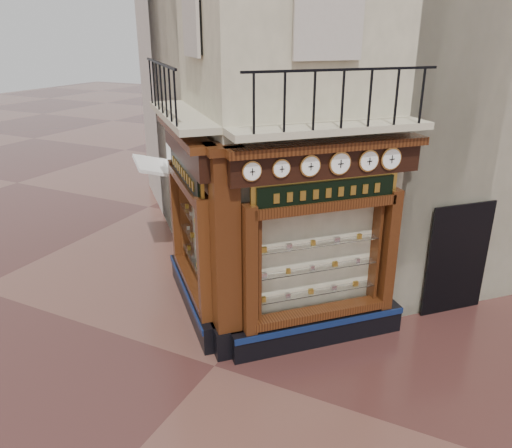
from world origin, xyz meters
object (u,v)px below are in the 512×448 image
Objects in this scene: clock_a at (252,171)px; clock_c at (310,166)px; clock_d at (340,163)px; signboard_right at (327,192)px; awning at (163,254)px; corner_pilaster at (226,259)px; clock_f at (391,159)px; clock_e at (369,161)px; signboard_left at (185,172)px; clock_b at (281,169)px.

clock_a is 0.90× the size of clock_c.
clock_d reaches higher than signboard_right.
awning is at bearing 99.17° from clock_a.
corner_pilaster is 1.76m from clock_a.
clock_f is (1.09, 1.09, 0.00)m from clock_c.
clock_f is (1.80, 1.80, 0.00)m from clock_a.
clock_c is at bearing -164.12° from signboard_right.
clock_f is (2.35, 1.75, 1.67)m from corner_pilaster.
signboard_right is (5.23, -2.05, 3.10)m from awning.
signboard_right is at bearing -156.38° from awning.
clock_d is 0.24× the size of awning.
clock_c is 0.96× the size of clock_e.
signboard_right is at bearing 15.88° from clock_c.
corner_pilaster is 2.12m from signboard_right.
signboard_left is at bearing -176.59° from awning.
corner_pilaster is at bearing 129.22° from clock_a.
clock_f reaches higher than signboard_right.
clock_c is at bearing -160.50° from awning.
clock_e is 0.95× the size of clock_f.
clock_f is at bearing 0.00° from clock_a.
clock_c is 0.18× the size of signboard_right.
clock_c is 0.18× the size of signboard_left.
corner_pilaster is at bearing -169.75° from signboard_left.
clock_c is 2.80m from signboard_left.
clock_a reaches higher than clock_b.
clock_d is 0.19× the size of signboard_left.
corner_pilaster is at bearing 171.62° from clock_f.
clock_f is 3.92m from signboard_left.
clock_c is at bearing -0.00° from clock_b.
clock_f is 0.20× the size of signboard_right.
clock_a is 0.16× the size of signboard_left.
clock_d is (1.65, 1.05, 1.67)m from corner_pilaster.
clock_c is at bearing -180.00° from clock_e.
clock_e reaches higher than signboard_right.
signboard_right is (2.92, 0.00, 0.00)m from signboard_left.
clock_f is (0.70, 0.70, 0.00)m from clock_d.
clock_d is at bearing -12.61° from corner_pilaster.
signboard_right is at bearing 174.51° from clock_f.
clock_c is at bearing -142.38° from signboard_left.
clock_a is (0.55, -0.06, 1.67)m from corner_pilaster.
corner_pilaster is at bearing 167.39° from clock_d.
clock_e is (2.04, 1.44, 1.67)m from corner_pilaster.
corner_pilaster reaches higher than clock_f.
clock_a is 2.33m from signboard_left.
clock_b is 1.05m from signboard_right.
clock_f reaches higher than clock_b.
clock_d is (1.10, 1.10, 0.00)m from clock_a.
clock_d is at bearing -134.37° from signboard_left.
clock_a is at bearing -180.00° from clock_e.
corner_pilaster is at bearing 170.15° from clock_e.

